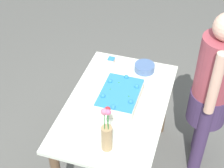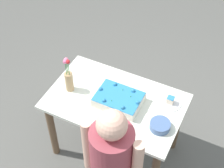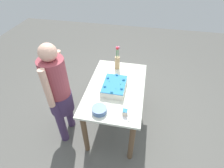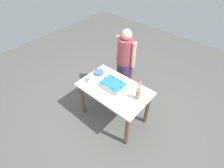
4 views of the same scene
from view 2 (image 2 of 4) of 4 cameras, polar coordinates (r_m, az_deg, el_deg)
name	(u,v)px [view 2 (image 2 of 4)]	position (r m, az deg, el deg)	size (l,w,h in m)	color
ground_plane	(115,148)	(3.66, 0.46, -10.66)	(8.00, 8.00, 0.00)	#5B5A55
dining_table	(115,111)	(3.16, 0.53, -4.51)	(1.21, 0.75, 0.77)	silver
sheet_cake	(119,99)	(3.00, 1.10, -2.57)	(0.40, 0.29, 0.11)	silver
serving_plate_with_slice	(170,102)	(3.06, 9.63, -2.93)	(0.20, 0.20, 0.07)	white
cake_knife	(93,75)	(3.27, -3.14, 1.46)	(0.23, 0.02, 0.00)	silver
flower_vase	(69,79)	(3.07, -7.20, 0.90)	(0.07, 0.07, 0.37)	tan
fruit_bowl	(160,126)	(2.86, 7.99, -6.86)	(0.17, 0.17, 0.06)	#4C6A9D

